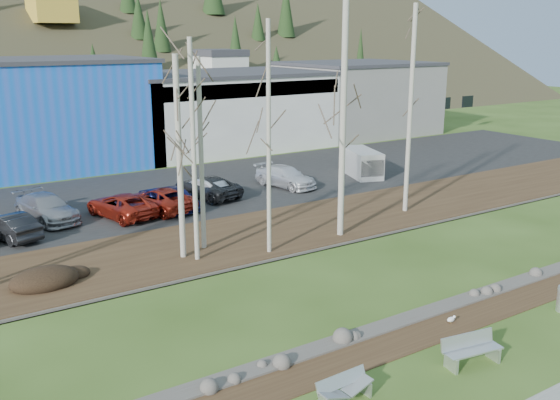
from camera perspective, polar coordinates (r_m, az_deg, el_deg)
ground at (r=21.37m, az=16.58°, el=-13.83°), size 200.00×200.00×0.00m
dirt_strip at (r=22.59m, az=12.46°, el=-11.86°), size 80.00×1.80×0.03m
near_bank_rocks at (r=23.22m, az=10.67°, el=-11.03°), size 80.00×0.80×0.50m
river at (r=26.03m, az=4.38°, el=-7.86°), size 80.00×8.00×0.90m
far_bank_rocks at (r=29.14m, az=-0.55°, el=-5.27°), size 80.00×0.80×0.46m
far_bank at (r=31.71m, az=-3.69°, el=-3.47°), size 80.00×7.00×0.15m
parking_lot at (r=40.82m, az=-11.01°, el=0.47°), size 80.00×14.00×0.14m
building_blue at (r=51.81m, az=-23.49°, el=7.15°), size 20.40×12.24×8.30m
building_white at (r=57.72m, az=-5.46°, el=8.24°), size 18.36×12.24×6.80m
building_grey at (r=66.66m, az=6.92°, el=9.30°), size 14.28×12.24×7.30m
bench_intact at (r=20.95m, az=17.07°, el=-12.95°), size 2.05×0.91×0.99m
bench_damaged at (r=18.43m, az=5.88°, el=-16.79°), size 1.77×0.63×0.78m
seagull at (r=23.59m, az=15.38°, el=-10.47°), size 0.39×0.18×0.28m
dirt_mound at (r=27.34m, az=-20.74°, el=-6.74°), size 2.78×1.96×0.54m
birch_2 at (r=27.48m, az=-7.91°, el=4.29°), size 0.21×0.21×9.81m
birch_3 at (r=27.97m, az=-9.19°, el=3.70°), size 0.26×0.26×9.12m
birch_4 at (r=29.09m, az=-7.22°, el=4.06°), size 0.23×0.23×8.97m
birch_5 at (r=28.16m, az=-1.04°, el=5.47°), size 0.20×0.20×10.57m
birch_6 at (r=30.77m, az=5.79°, el=7.40°), size 0.31×0.31×11.85m
birch_7 at (r=35.81m, az=11.82°, el=7.97°), size 0.26×0.26×11.54m
car_1 at (r=33.90m, az=-23.47°, el=-2.20°), size 2.52×4.27×1.33m
car_2 at (r=35.94m, az=-14.31°, el=-0.48°), size 3.25×5.18×1.33m
car_3 at (r=36.41m, az=-20.57°, el=-0.69°), size 2.99×5.28×1.44m
car_4 at (r=36.57m, az=-10.69°, el=-0.01°), size 1.91×4.01×1.32m
car_5 at (r=39.22m, az=-6.83°, el=1.13°), size 2.01×4.09×1.29m
car_6 at (r=39.30m, az=-6.70°, el=1.21°), size 3.26×5.24×1.35m
car_7 at (r=41.82m, az=0.50°, el=2.16°), size 2.80×4.98×1.36m
car_8 at (r=36.71m, az=-10.90°, el=0.05°), size 3.25×5.18×1.33m
car_9 at (r=36.90m, az=-9.44°, el=0.18°), size 1.91×4.01×1.32m
van_white at (r=45.36m, az=7.53°, el=3.37°), size 3.08×4.64×1.88m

